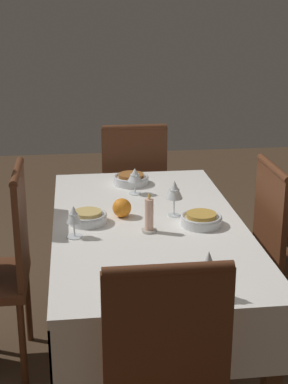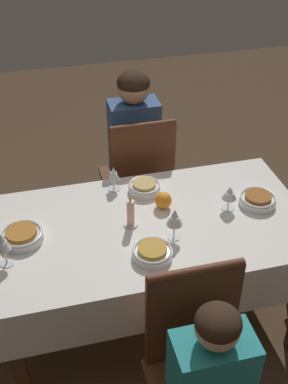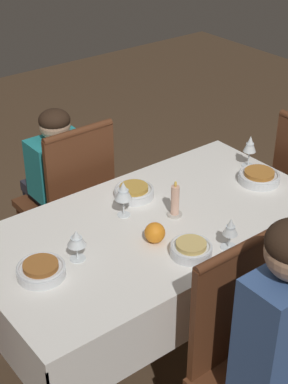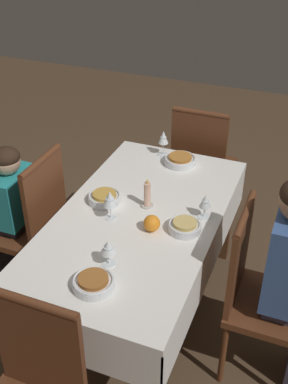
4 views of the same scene
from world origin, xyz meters
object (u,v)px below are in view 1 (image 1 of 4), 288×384
(wine_glass_south, at_px, (74,216))
(bowl_west, at_px, (131,179))
(bowl_north, at_px, (201,219))
(orange_fruit, at_px, (122,208))
(bowl_east, at_px, (163,282))
(bowl_south, at_px, (88,217))
(dining_table, at_px, (148,242))
(wine_glass_west, at_px, (135,176))
(candle_centerpiece, at_px, (149,217))
(wine_glass_east, at_px, (208,265))
(chair_west, at_px, (133,191))
(wine_glass_north, at_px, (174,191))

(wine_glass_south, relative_size, bowl_west, 0.74)
(bowl_north, bearing_deg, orange_fruit, -113.47)
(bowl_east, bearing_deg, bowl_south, -159.96)
(dining_table, relative_size, wine_glass_south, 11.23)
(bowl_east, relative_size, wine_glass_west, 1.48)
(wine_glass_south, bearing_deg, wine_glass_west, 149.43)
(bowl_north, bearing_deg, candle_centerpiece, -79.21)
(bowl_north, relative_size, wine_glass_west, 1.35)
(bowl_east, distance_m, wine_glass_east, 0.18)
(wine_glass_east, height_order, candle_centerpiece, candle_centerpiece)
(chair_west, height_order, wine_glass_south, chair_west)
(bowl_south, xyz_separation_m, candle_centerpiece, (0.13, 0.26, 0.04))
(bowl_south, xyz_separation_m, bowl_west, (-0.54, 0.25, -0.00))
(dining_table, height_order, chair_west, chair_west)
(bowl_east, relative_size, candle_centerpiece, 1.16)
(wine_glass_west, bearing_deg, bowl_east, -0.73)
(wine_glass_east, bearing_deg, dining_table, -170.96)
(dining_table, height_order, wine_glass_east, wine_glass_east)
(bowl_west, height_order, candle_centerpiece, candle_centerpiece)
(dining_table, xyz_separation_m, bowl_west, (-0.57, -0.02, 0.12))
(wine_glass_south, height_order, wine_glass_west, wine_glass_south)
(wine_glass_south, xyz_separation_m, wine_glass_east, (0.57, 0.44, 0.02))
(bowl_north, relative_size, bowl_west, 0.97)
(chair_west, distance_m, bowl_west, 0.53)
(wine_glass_north, height_order, bowl_west, wine_glass_north)
(dining_table, distance_m, bowl_north, 0.26)
(dining_table, xyz_separation_m, bowl_south, (-0.03, -0.27, 0.12))
(bowl_south, distance_m, bowl_east, 0.69)
(bowl_east, xyz_separation_m, wine_glass_east, (0.07, 0.14, 0.09))
(wine_glass_west, bearing_deg, bowl_north, 27.85)
(dining_table, bearing_deg, bowl_south, -96.53)
(chair_west, relative_size, bowl_west, 5.22)
(wine_glass_east, distance_m, wine_glass_west, 1.10)
(dining_table, distance_m, bowl_west, 0.58)
(wine_glass_north, bearing_deg, orange_fruit, -93.67)
(dining_table, bearing_deg, wine_glass_west, -177.66)
(orange_fruit, bearing_deg, wine_glass_south, -45.85)
(dining_table, xyz_separation_m, wine_glass_north, (-0.07, 0.13, 0.21))
(wine_glass_east, bearing_deg, wine_glass_north, 178.64)
(wine_glass_south, distance_m, wine_glass_east, 0.72)
(bowl_west, bearing_deg, dining_table, 1.94)
(wine_glass_south, relative_size, wine_glass_west, 1.03)
(chair_west, bearing_deg, bowl_north, 99.78)
(wine_glass_south, distance_m, bowl_west, 0.76)
(wine_glass_north, xyz_separation_m, bowl_west, (-0.49, -0.15, -0.09))
(bowl_west, relative_size, candle_centerpiece, 1.09)
(dining_table, relative_size, wine_glass_east, 9.26)
(candle_centerpiece, bearing_deg, dining_table, 174.40)
(bowl_east, xyz_separation_m, candle_centerpiece, (-0.52, 0.02, 0.04))
(wine_glass_east, height_order, wine_glass_west, wine_glass_east)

